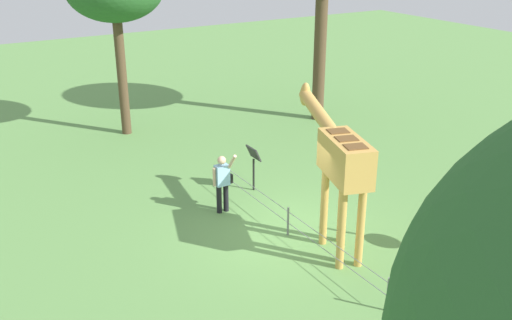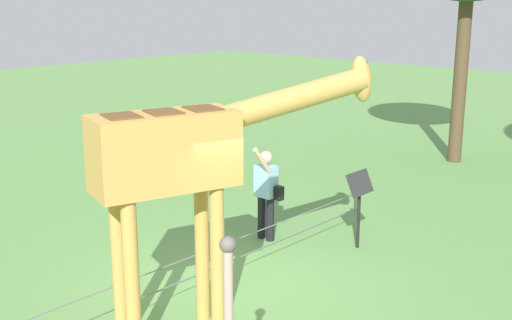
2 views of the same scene
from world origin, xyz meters
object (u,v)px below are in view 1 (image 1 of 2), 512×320
(ostrich, at_px, (461,209))
(info_sign, at_px, (254,159))
(visitor, at_px, (223,180))
(giraffe, at_px, (339,158))

(ostrich, relative_size, info_sign, 1.70)
(visitor, xyz_separation_m, info_sign, (0.77, -1.39, 0.05))
(visitor, bearing_deg, giraffe, -154.17)
(ostrich, distance_m, info_sign, 5.83)
(giraffe, relative_size, ostrich, 1.73)
(visitor, distance_m, info_sign, 1.58)
(giraffe, height_order, ostrich, giraffe)
(ostrich, height_order, info_sign, ostrich)
(ostrich, bearing_deg, visitor, 37.71)
(giraffe, relative_size, info_sign, 2.95)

